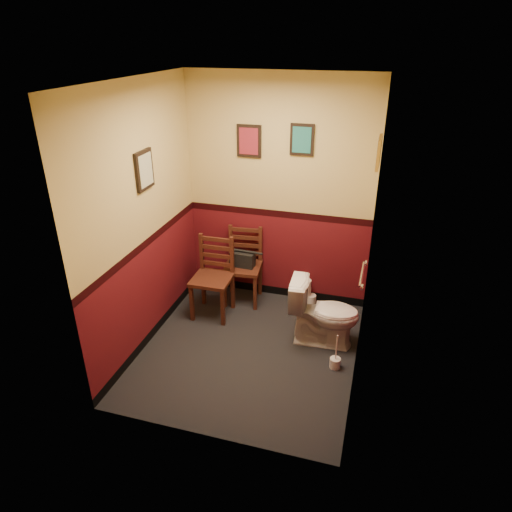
{
  "coord_description": "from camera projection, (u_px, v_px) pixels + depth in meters",
  "views": [
    {
      "loc": [
        1.15,
        -3.75,
        3.05
      ],
      "look_at": [
        0.0,
        0.25,
        1.0
      ],
      "focal_mm": 32.0,
      "sensor_mm": 36.0,
      "label": 1
    }
  ],
  "objects": [
    {
      "name": "floor",
      "position": [
        250.0,
        350.0,
        4.87
      ],
      "size": [
        2.2,
        2.4,
        0.0
      ],
      "primitive_type": "cube",
      "color": "black",
      "rests_on": "ground"
    },
    {
      "name": "ceiling",
      "position": [
        247.0,
        80.0,
        3.67
      ],
      "size": [
        2.2,
        2.4,
        0.0
      ],
      "primitive_type": "cube",
      "rotation": [
        3.14,
        0.0,
        0.0
      ],
      "color": "silver",
      "rests_on": "ground"
    },
    {
      "name": "wall_back",
      "position": [
        279.0,
        194.0,
        5.3
      ],
      "size": [
        2.2,
        0.0,
        2.7
      ],
      "primitive_type": "cube",
      "rotation": [
        1.57,
        0.0,
        0.0
      ],
      "color": "#550F16",
      "rests_on": "ground"
    },
    {
      "name": "wall_front",
      "position": [
        199.0,
        299.0,
        3.23
      ],
      "size": [
        2.2,
        0.0,
        2.7
      ],
      "primitive_type": "cube",
      "rotation": [
        -1.57,
        0.0,
        0.0
      ],
      "color": "#550F16",
      "rests_on": "ground"
    },
    {
      "name": "wall_left",
      "position": [
        143.0,
        222.0,
        4.54
      ],
      "size": [
        0.0,
        2.4,
        2.7
      ],
      "primitive_type": "cube",
      "rotation": [
        1.57,
        0.0,
        1.57
      ],
      "color": "#550F16",
      "rests_on": "ground"
    },
    {
      "name": "wall_right",
      "position": [
        369.0,
        248.0,
        3.99
      ],
      "size": [
        0.0,
        2.4,
        2.7
      ],
      "primitive_type": "cube",
      "rotation": [
        1.57,
        0.0,
        -1.57
      ],
      "color": "#550F16",
      "rests_on": "ground"
    },
    {
      "name": "grab_bar",
      "position": [
        362.0,
        274.0,
        4.39
      ],
      "size": [
        0.05,
        0.56,
        0.06
      ],
      "color": "silver",
      "rests_on": "wall_right"
    },
    {
      "name": "framed_print_back_a",
      "position": [
        249.0,
        141.0,
        5.11
      ],
      "size": [
        0.28,
        0.04,
        0.36
      ],
      "color": "black",
      "rests_on": "wall_back"
    },
    {
      "name": "framed_print_back_b",
      "position": [
        302.0,
        140.0,
        4.93
      ],
      "size": [
        0.26,
        0.04,
        0.34
      ],
      "color": "black",
      "rests_on": "wall_back"
    },
    {
      "name": "framed_print_left",
      "position": [
        144.0,
        170.0,
        4.4
      ],
      "size": [
        0.04,
        0.3,
        0.38
      ],
      "color": "black",
      "rests_on": "wall_left"
    },
    {
      "name": "framed_print_right",
      "position": [
        379.0,
        152.0,
        4.21
      ],
      "size": [
        0.04,
        0.34,
        0.28
      ],
      "color": "olive",
      "rests_on": "wall_right"
    },
    {
      "name": "toilet",
      "position": [
        324.0,
        313.0,
        4.84
      ],
      "size": [
        0.76,
        0.45,
        0.73
      ],
      "primitive_type": "imported",
      "rotation": [
        0.0,
        0.0,
        1.62
      ],
      "color": "white",
      "rests_on": "floor"
    },
    {
      "name": "toilet_brush",
      "position": [
        335.0,
        362.0,
        4.59
      ],
      "size": [
        0.11,
        0.11,
        0.39
      ],
      "color": "silver",
      "rests_on": "floor"
    },
    {
      "name": "chair_left",
      "position": [
        213.0,
        277.0,
        5.32
      ],
      "size": [
        0.45,
        0.45,
        0.95
      ],
      "rotation": [
        0.0,
        0.0,
        0.02
      ],
      "color": "#4B2216",
      "rests_on": "floor"
    },
    {
      "name": "chair_right",
      "position": [
        243.0,
        266.0,
        5.6
      ],
      "size": [
        0.48,
        0.48,
        0.93
      ],
      "rotation": [
        0.0,
        0.0,
        0.11
      ],
      "color": "#4B2216",
      "rests_on": "floor"
    },
    {
      "name": "handbag",
      "position": [
        243.0,
        259.0,
        5.51
      ],
      "size": [
        0.3,
        0.16,
        0.21
      ],
      "rotation": [
        0.0,
        0.0,
        -0.05
      ],
      "color": "black",
      "rests_on": "chair_right"
    },
    {
      "name": "tp_stack",
      "position": [
        306.0,
        293.0,
        5.66
      ],
      "size": [
        0.25,
        0.15,
        0.33
      ],
      "color": "silver",
      "rests_on": "floor"
    }
  ]
}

